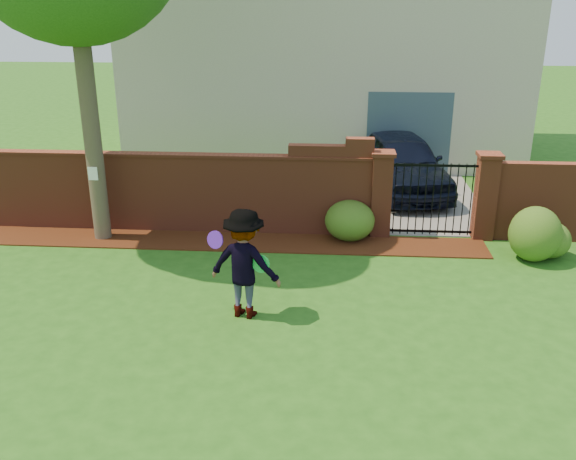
# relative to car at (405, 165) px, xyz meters

# --- Properties ---
(ground) EXTENTS (80.00, 80.00, 0.01)m
(ground) POSITION_rel_car_xyz_m (-3.23, -7.14, -0.78)
(ground) COLOR #245715
(ground) RESTS_ON ground
(mulch_bed) EXTENTS (11.10, 1.08, 0.03)m
(mulch_bed) POSITION_rel_car_xyz_m (-4.18, -3.80, -0.76)
(mulch_bed) COLOR #361709
(mulch_bed) RESTS_ON ground
(brick_wall) EXTENTS (8.70, 0.31, 2.16)m
(brick_wall) POSITION_rel_car_xyz_m (-5.24, -3.14, 0.15)
(brick_wall) COLOR brown
(brick_wall) RESTS_ON ground
(pillar_left) EXTENTS (0.50, 0.50, 1.88)m
(pillar_left) POSITION_rel_car_xyz_m (-0.83, -3.14, 0.18)
(pillar_left) COLOR brown
(pillar_left) RESTS_ON ground
(pillar_right) EXTENTS (0.50, 0.50, 1.88)m
(pillar_right) POSITION_rel_car_xyz_m (1.37, -3.14, 0.18)
(pillar_right) COLOR brown
(pillar_right) RESTS_ON ground
(iron_gate) EXTENTS (1.78, 0.03, 1.60)m
(iron_gate) POSITION_rel_car_xyz_m (0.27, -3.14, 0.08)
(iron_gate) COLOR black
(iron_gate) RESTS_ON ground
(driveway) EXTENTS (3.20, 8.00, 0.01)m
(driveway) POSITION_rel_car_xyz_m (0.27, 0.86, -0.77)
(driveway) COLOR slate
(driveway) RESTS_ON ground
(house) EXTENTS (12.40, 6.40, 6.30)m
(house) POSITION_rel_car_xyz_m (-2.23, 4.86, 2.39)
(house) COLOR beige
(house) RESTS_ON ground
(car) EXTENTS (2.64, 4.82, 1.55)m
(car) POSITION_rel_car_xyz_m (0.00, 0.00, 0.00)
(car) COLOR black
(car) RESTS_ON ground
(paper_notice) EXTENTS (0.20, 0.01, 0.28)m
(paper_notice) POSITION_rel_car_xyz_m (-6.83, -3.93, 0.72)
(paper_notice) COLOR white
(paper_notice) RESTS_ON tree
(shrub_left) EXTENTS (1.06, 1.06, 0.87)m
(shrub_left) POSITION_rel_car_xyz_m (-1.50, -3.45, -0.34)
(shrub_left) COLOR #285419
(shrub_left) RESTS_ON ground
(shrub_middle) EXTENTS (1.01, 1.01, 1.11)m
(shrub_middle) POSITION_rel_car_xyz_m (2.11, -4.30, -0.22)
(shrub_middle) COLOR #285419
(shrub_middle) RESTS_ON ground
(shrub_right) EXTENTS (0.84, 0.84, 0.75)m
(shrub_right) POSITION_rel_car_xyz_m (2.46, -4.12, -0.40)
(shrub_right) COLOR #285419
(shrub_right) RESTS_ON ground
(man) EXTENTS (1.32, 0.96, 1.84)m
(man) POSITION_rel_car_xyz_m (-3.28, -7.00, 0.14)
(man) COLOR gray
(man) RESTS_ON ground
(frisbee_purple) EXTENTS (0.30, 0.19, 0.29)m
(frisbee_purple) POSITION_rel_car_xyz_m (-3.73, -6.97, 0.54)
(frisbee_purple) COLOR #561DB5
(frisbee_purple) RESTS_ON man
(frisbee_green) EXTENTS (0.30, 0.13, 0.29)m
(frisbee_green) POSITION_rel_car_xyz_m (-2.99, -7.09, 0.20)
(frisbee_green) COLOR green
(frisbee_green) RESTS_ON man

